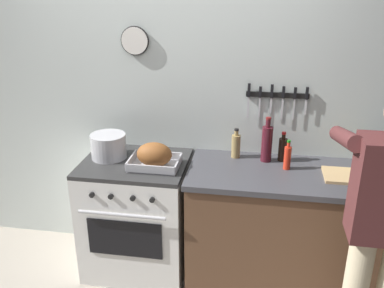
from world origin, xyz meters
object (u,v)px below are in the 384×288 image
object	(u,v)px
bottle_wine_red	(267,143)
bottle_vinegar	(236,145)
bottle_dish_soap	(381,159)
bottle_soy_sauce	(283,149)
roasting_pan	(154,156)
bottle_cooking_oil	(366,156)
cutting_board	(351,176)
stove	(137,215)
bottle_hot_sauce	(287,157)
stock_pot	(109,146)

from	to	relation	value
bottle_wine_red	bottle_vinegar	bearing A→B (deg)	172.08
bottle_vinegar	bottle_dish_soap	distance (m)	0.99
bottle_soy_sauce	roasting_pan	bearing A→B (deg)	-163.68
bottle_cooking_oil	bottle_dish_soap	world-z (taller)	bottle_dish_soap
cutting_board	bottle_cooking_oil	xyz separation A→B (m)	(0.11, 0.15, 0.09)
bottle_wine_red	cutting_board	bearing A→B (deg)	-18.45
stove	roasting_pan	xyz separation A→B (m)	(0.17, -0.06, 0.53)
bottle_vinegar	bottle_dish_soap	xyz separation A→B (m)	(0.98, -0.12, 0.01)
bottle_cooking_oil	bottle_dish_soap	xyz separation A→B (m)	(0.09, -0.05, 0.01)
roasting_pan	bottle_cooking_oil	size ratio (longest dim) A/B	1.48
roasting_pan	bottle_dish_soap	distance (m)	1.54
bottle_soy_sauce	bottle_wine_red	bearing A→B (deg)	-168.12
stove	bottle_hot_sauce	world-z (taller)	bottle_hot_sauce
roasting_pan	stock_pot	distance (m)	0.39
bottle_vinegar	stove	bearing A→B (deg)	-164.33
bottle_vinegar	bottle_cooking_oil	distance (m)	0.90
stove	roasting_pan	bearing A→B (deg)	-21.09
cutting_board	bottle_vinegar	size ratio (longest dim) A/B	1.61
stock_pot	cutting_board	world-z (taller)	stock_pot
roasting_pan	bottle_vinegar	size ratio (longest dim) A/B	1.58
bottle_hot_sauce	bottle_cooking_oil	world-z (taller)	bottle_cooking_oil
bottle_wine_red	stock_pot	bearing A→B (deg)	-173.67
stove	stock_pot	size ratio (longest dim) A/B	3.50
stock_pot	bottle_soy_sauce	bearing A→B (deg)	6.85
bottle_hot_sauce	bottle_cooking_oil	distance (m)	0.54
bottle_cooking_oil	cutting_board	bearing A→B (deg)	-126.00
bottle_hot_sauce	bottle_wine_red	distance (m)	0.19
stove	roasting_pan	distance (m)	0.56
cutting_board	bottle_dish_soap	size ratio (longest dim) A/B	1.43
bottle_vinegar	bottle_wine_red	size ratio (longest dim) A/B	0.68
roasting_pan	cutting_board	size ratio (longest dim) A/B	0.98
bottle_cooking_oil	bottle_soy_sauce	bearing A→B (deg)	173.79
stock_pot	bottle_soy_sauce	distance (m)	1.27
roasting_pan	stock_pot	xyz separation A→B (m)	(-0.37, 0.11, 0.01)
cutting_board	roasting_pan	bearing A→B (deg)	-177.98
stock_pot	bottle_wine_red	world-z (taller)	bottle_wine_red
bottle_hot_sauce	bottle_cooking_oil	bearing A→B (deg)	8.63
stock_pot	bottle_dish_soap	bearing A→B (deg)	1.15
stock_pot	cutting_board	xyz separation A→B (m)	(1.71, -0.06, -0.08)
roasting_pan	bottle_hot_sauce	xyz separation A→B (m)	(0.91, 0.12, 0.01)
bottle_vinegar	cutting_board	bearing A→B (deg)	-15.58
bottle_soy_sauce	bottle_vinegar	bearing A→B (deg)	178.90
bottle_dish_soap	bottle_vinegar	bearing A→B (deg)	173.08
bottle_hot_sauce	bottle_cooking_oil	size ratio (longest dim) A/B	0.90
bottle_soy_sauce	stock_pot	bearing A→B (deg)	-173.15
stove	bottle_hot_sauce	xyz separation A→B (m)	(1.08, 0.05, 0.54)
cutting_board	bottle_hot_sauce	world-z (taller)	bottle_hot_sauce
roasting_pan	stove	bearing A→B (deg)	158.91
stove	bottle_cooking_oil	xyz separation A→B (m)	(1.61, 0.13, 0.55)
bottle_wine_red	bottle_dish_soap	distance (m)	0.77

